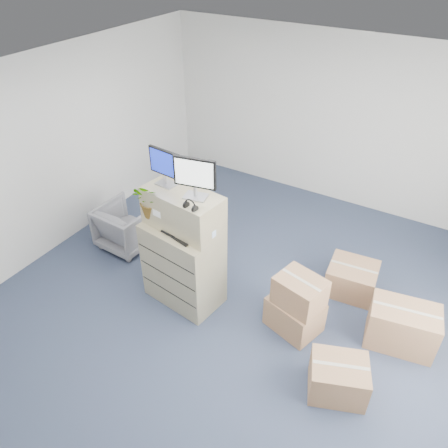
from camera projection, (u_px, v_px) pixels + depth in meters
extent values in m
plane|color=#283049|center=(226.00, 321.00, 5.45)|extent=(7.00, 7.00, 0.00)
cube|color=silver|center=(336.00, 121.00, 7.09)|extent=(6.00, 0.02, 2.80)
cube|color=tan|center=(183.00, 264.00, 5.48)|extent=(1.01, 0.70, 1.10)
cube|color=tan|center=(183.00, 210.00, 5.06)|extent=(1.00, 0.59, 0.47)
cube|color=#99999E|center=(167.00, 184.00, 5.07)|extent=(0.25, 0.19, 0.02)
cylinder|color=#99999E|center=(166.00, 179.00, 5.04)|extent=(0.04, 0.04, 0.11)
cube|color=black|center=(165.00, 163.00, 4.92)|extent=(0.45, 0.08, 0.32)
cube|color=navy|center=(164.00, 163.00, 4.91)|extent=(0.40, 0.05, 0.28)
cube|color=#99999E|center=(196.00, 196.00, 4.85)|extent=(0.29, 0.23, 0.02)
cylinder|color=#99999E|center=(195.00, 191.00, 4.81)|extent=(0.04, 0.04, 0.12)
cube|color=black|center=(195.00, 173.00, 4.67)|extent=(0.48, 0.13, 0.35)
cube|color=silver|center=(194.00, 174.00, 4.66)|extent=(0.43, 0.10, 0.30)
torus|color=black|center=(190.00, 205.00, 4.64)|extent=(0.15, 0.04, 0.15)
cube|color=black|center=(179.00, 234.00, 5.06)|extent=(0.50, 0.30, 0.02)
ellipsoid|color=silver|center=(200.00, 242.00, 4.93)|extent=(0.13, 0.11, 0.04)
cylinder|color=gray|center=(186.00, 221.00, 5.06)|extent=(0.08, 0.08, 0.27)
cube|color=silver|center=(180.00, 228.00, 5.17)|extent=(0.07, 0.06, 0.02)
cube|color=black|center=(180.00, 223.00, 5.13)|extent=(0.06, 0.04, 0.11)
cube|color=black|center=(204.00, 232.00, 5.05)|extent=(0.28, 0.25, 0.07)
cube|color=#4383E5|center=(207.00, 229.00, 4.96)|extent=(0.25, 0.14, 0.09)
cylinder|color=#91B08E|center=(155.00, 221.00, 5.28)|extent=(0.20, 0.20, 0.02)
cylinder|color=black|center=(155.00, 216.00, 5.24)|extent=(0.17, 0.17, 0.13)
imported|color=#19581D|center=(153.00, 203.00, 5.14)|extent=(0.42, 0.46, 0.36)
imported|color=#5C5C61|center=(126.00, 225.00, 6.50)|extent=(0.75, 0.71, 0.75)
cube|color=#A2764E|center=(294.00, 314.00, 5.26)|extent=(0.71, 0.62, 0.42)
cube|color=#A2764E|center=(338.00, 378.00, 4.53)|extent=(0.71, 0.65, 0.42)
cube|color=#A2764E|center=(352.00, 279.00, 5.78)|extent=(0.67, 0.62, 0.41)
cube|color=#A2764E|center=(300.00, 292.00, 5.01)|extent=(0.62, 0.54, 0.37)
cube|color=#A2764E|center=(402.00, 326.00, 5.02)|extent=(0.82, 0.60, 0.54)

